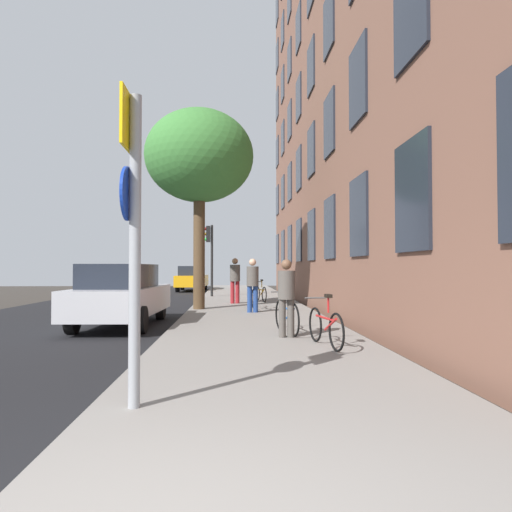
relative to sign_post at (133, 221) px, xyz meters
The scene contains 16 objects.
ground_plane 12.72m from the sign_post, 98.46° to the left, with size 41.80×41.80×0.00m, color #332D28.
road_asphalt 13.19m from the sign_post, 107.63° to the left, with size 7.00×38.00×0.01m, color black.
sidewalk 12.68m from the sign_post, 82.41° to the left, with size 4.20×38.00×0.12m, color gray.
building_facade 14.95m from the sign_post, 70.39° to the left, with size 0.56×27.00×19.96m.
sign_post is the anchor object (origin of this frame).
traffic_light 17.78m from the sign_post, 90.22° to the left, with size 0.43×0.24×3.53m.
tree_near 11.42m from the sign_post, 90.55° to the left, with size 3.75×3.75×6.88m.
bicycle_0 4.61m from the sign_post, 51.41° to the left, with size 0.45×1.69×0.95m.
bicycle_1 5.73m from the sign_post, 66.42° to the left, with size 0.46×1.73×0.98m.
bicycle_2 11.01m from the sign_post, 80.55° to the left, with size 0.42×1.68×0.93m.
bicycle_3 14.41m from the sign_post, 81.02° to the left, with size 0.51×1.63×0.92m.
pedestrian_0 5.08m from the sign_post, 64.59° to the left, with size 0.49×0.49×1.59m.
pedestrian_1 9.85m from the sign_post, 80.11° to the left, with size 0.53×0.53×1.70m.
pedestrian_2 13.32m from the sign_post, 85.04° to the left, with size 0.42×0.42×1.79m.
car_0 7.64m from the sign_post, 104.28° to the left, with size 1.92×4.57×1.62m.
car_1 24.92m from the sign_post, 93.58° to the left, with size 1.89×4.35×1.62m.
Camera 1 is at (0.47, -2.11, 1.55)m, focal length 31.70 mm.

